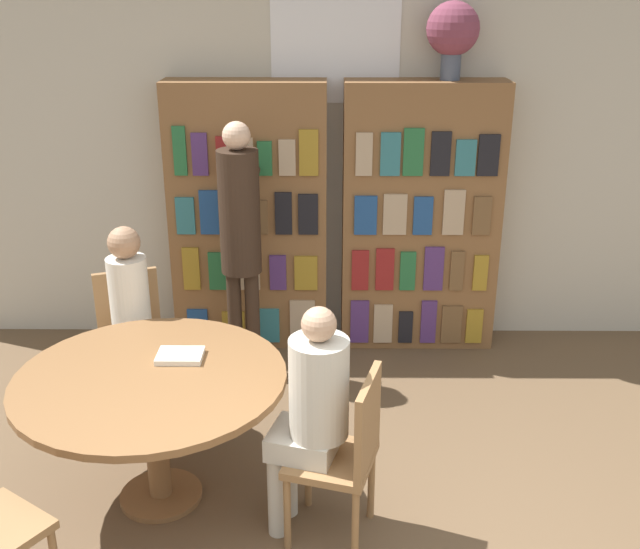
{
  "coord_description": "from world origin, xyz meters",
  "views": [
    {
      "loc": [
        -0.07,
        -2.2,
        2.61
      ],
      "look_at": [
        -0.1,
        1.77,
        1.05
      ],
      "focal_mm": 42.0,
      "sensor_mm": 36.0,
      "label": 1
    }
  ],
  "objects": [
    {
      "name": "chair_far_side",
      "position": [
        0.04,
        0.85,
        0.51
      ],
      "size": [
        0.5,
        0.5,
        0.9
      ],
      "rotation": [
        0.0,
        0.0,
        1.29
      ],
      "color": "olive",
      "rests_on": "ground_plane"
    },
    {
      "name": "librarian_standing",
      "position": [
        -0.63,
        2.56,
        1.08
      ],
      "size": [
        0.28,
        0.55,
        1.78
      ],
      "color": "#332319",
      "rests_on": "ground_plane"
    },
    {
      "name": "seated_reader_right",
      "position": [
        -0.13,
        0.89,
        0.71
      ],
      "size": [
        0.41,
        0.36,
        1.24
      ],
      "rotation": [
        0.0,
        0.0,
        1.29
      ],
      "color": "beige",
      "rests_on": "ground_plane"
    },
    {
      "name": "chair_left_side",
      "position": [
        -1.3,
        2.1,
        0.51
      ],
      "size": [
        0.51,
        0.51,
        0.9
      ],
      "rotation": [
        0.0,
        0.0,
        -2.79
      ],
      "color": "olive",
      "rests_on": "ground_plane"
    },
    {
      "name": "bookshelf_right",
      "position": [
        0.63,
        3.06,
        0.99
      ],
      "size": [
        1.14,
        0.34,
        1.98
      ],
      "color": "brown",
      "rests_on": "ground_plane"
    },
    {
      "name": "wall_back",
      "position": [
        0.0,
        3.25,
        1.51
      ],
      "size": [
        6.4,
        0.07,
        3.0
      ],
      "color": "beige",
      "rests_on": "ground_plane"
    },
    {
      "name": "seated_reader_left",
      "position": [
        -1.24,
        1.93,
        0.72
      ],
      "size": [
        0.34,
        0.39,
        1.27
      ],
      "rotation": [
        0.0,
        0.0,
        -2.79
      ],
      "color": "silver",
      "rests_on": "ground_plane"
    },
    {
      "name": "flower_vase",
      "position": [
        0.78,
        3.06,
        2.3
      ],
      "size": [
        0.36,
        0.36,
        0.51
      ],
      "color": "#475166",
      "rests_on": "bookshelf_right"
    },
    {
      "name": "open_book_on_table",
      "position": [
        -0.83,
        1.31,
        0.77
      ],
      "size": [
        0.24,
        0.18,
        0.03
      ],
      "color": "silver",
      "rests_on": "reading_table"
    },
    {
      "name": "bookshelf_left",
      "position": [
        -0.63,
        3.06,
        0.99
      ],
      "size": [
        1.14,
        0.34,
        1.98
      ],
      "color": "brown",
      "rests_on": "ground_plane"
    },
    {
      "name": "reading_table",
      "position": [
        -0.95,
        1.13,
        0.65
      ],
      "size": [
        1.38,
        1.38,
        0.75
      ],
      "color": "brown",
      "rests_on": "ground_plane"
    }
  ]
}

